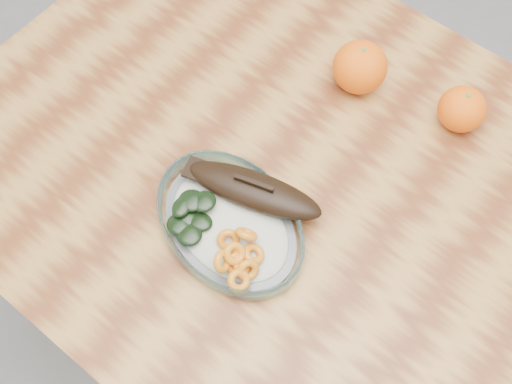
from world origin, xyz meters
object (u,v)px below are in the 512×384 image
Objects in this scene: dining_table at (319,226)px; plated_meal at (231,221)px; orange_right at (462,109)px; orange_left at (360,67)px.

dining_table is 0.19m from plated_meal.
plated_meal is at bearing -114.41° from orange_right.
orange_left is (-0.00, 0.32, 0.03)m from plated_meal.
orange_right is at bearing 77.03° from plated_meal.
dining_table is at bearing 67.80° from plated_meal.
orange_left is 1.19× the size of orange_right.
plated_meal is 7.27× the size of orange_right.
dining_table is at bearing -67.76° from orange_left.
orange_right is (0.17, 0.04, -0.01)m from orange_left.
plated_meal is 0.40m from orange_right.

